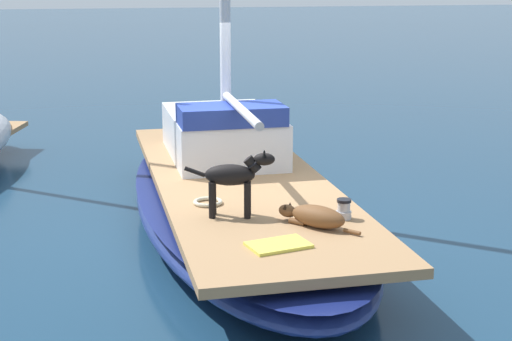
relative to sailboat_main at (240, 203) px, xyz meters
name	(u,v)px	position (x,y,z in m)	size (l,w,h in m)	color
ground_plane	(240,229)	(0.00, 0.00, -0.34)	(120.00, 120.00, 0.00)	navy
sailboat_main	(240,203)	(0.00, 0.00, 0.00)	(2.68, 7.29, 0.66)	navy
cabin_house	(223,133)	(-0.03, 1.12, 0.67)	(1.45, 2.25, 0.84)	silver
dog_black	(234,177)	(-0.33, -1.50, 0.75)	(0.93, 0.33, 0.70)	black
dog_brown	(315,216)	(0.40, -1.99, 0.43)	(0.70, 0.76, 0.22)	brown
deck_winch	(344,210)	(0.76, -1.80, 0.42)	(0.16, 0.16, 0.21)	#B7B7BC
coiled_rope	(208,202)	(-0.54, -1.01, 0.35)	(0.32, 0.32, 0.04)	beige
deck_towel	(279,245)	(-0.09, -2.49, 0.34)	(0.56, 0.36, 0.03)	#D8D14C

